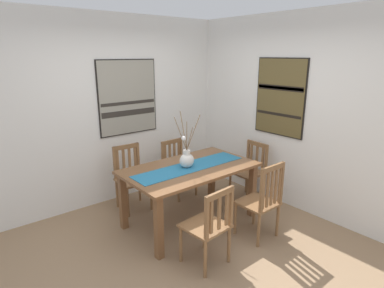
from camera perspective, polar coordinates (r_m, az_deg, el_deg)
name	(u,v)px	position (r m, az deg, el deg)	size (l,w,h in m)	color
ground_plane	(193,250)	(3.83, 0.27, -18.49)	(6.40, 6.40, 0.03)	#8E7051
wall_back	(113,110)	(4.81, -14.04, 5.85)	(6.40, 0.12, 2.70)	silver
wall_side	(297,114)	(4.65, 18.33, 5.17)	(0.12, 6.40, 2.70)	silver
dining_table	(190,175)	(4.08, -0.35, -5.61)	(1.67, 0.97, 0.77)	brown
table_runner	(190,167)	(4.04, -0.35, -4.09)	(1.54, 0.36, 0.01)	#236B93
centerpiece_vase	(187,159)	(3.99, -0.96, -2.65)	(0.28, 0.31, 0.69)	silver
chair_0	(178,166)	(4.97, -2.60, -4.04)	(0.44, 0.44, 0.86)	brown
chair_1	(250,170)	(4.90, 10.37, -4.63)	(0.43, 0.43, 0.87)	brown
chair_2	(262,200)	(3.89, 12.45, -9.76)	(0.42, 0.42, 0.96)	brown
chair_3	(131,176)	(4.62, -10.83, -5.73)	(0.44, 0.44, 0.91)	brown
chair_4	(209,225)	(3.36, 3.04, -14.34)	(0.45, 0.45, 0.88)	brown
painting_on_back_wall	(128,97)	(4.83, -11.44, 8.18)	(0.93, 0.05, 1.09)	black
painting_on_side_wall	(280,97)	(4.70, 15.53, 8.07)	(0.05, 0.80, 1.09)	black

